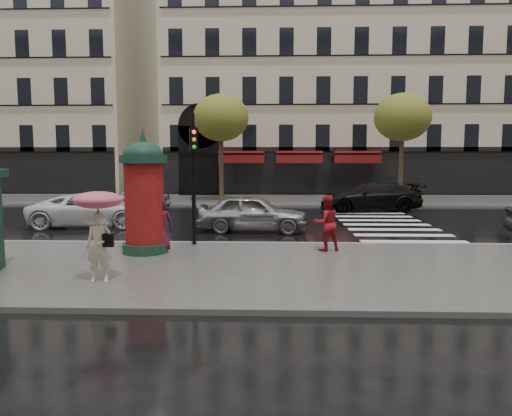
{
  "coord_description": "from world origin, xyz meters",
  "views": [
    {
      "loc": [
        1.25,
        -12.78,
        2.9
      ],
      "look_at": [
        0.74,
        1.5,
        1.39
      ],
      "focal_mm": 35.0,
      "sensor_mm": 36.0,
      "label": 1
    }
  ],
  "objects_px": {
    "car_far_silver": "(135,198)",
    "woman_umbrella": "(98,220)",
    "car_white": "(92,210)",
    "car_silver": "(253,213)",
    "traffic_light": "(194,166)",
    "woman_red": "(326,223)",
    "morris_column": "(144,193)",
    "car_black": "(371,197)",
    "man_burgundy": "(159,224)"
  },
  "relations": [
    {
      "from": "car_far_silver",
      "to": "woman_umbrella",
      "type": "bearing_deg",
      "value": 20.85
    },
    {
      "from": "car_white",
      "to": "car_far_silver",
      "type": "distance_m",
      "value": 6.21
    },
    {
      "from": "car_silver",
      "to": "car_far_silver",
      "type": "xyz_separation_m",
      "value": [
        -6.6,
        7.3,
        -0.09
      ]
    },
    {
      "from": "traffic_light",
      "to": "car_white",
      "type": "relative_size",
      "value": 0.83
    },
    {
      "from": "woman_red",
      "to": "traffic_light",
      "type": "height_order",
      "value": "traffic_light"
    },
    {
      "from": "morris_column",
      "to": "traffic_light",
      "type": "distance_m",
      "value": 1.92
    },
    {
      "from": "woman_umbrella",
      "to": "traffic_light",
      "type": "distance_m",
      "value": 4.93
    },
    {
      "from": "traffic_light",
      "to": "car_black",
      "type": "height_order",
      "value": "traffic_light"
    },
    {
      "from": "man_burgundy",
      "to": "woman_red",
      "type": "bearing_deg",
      "value": 161.33
    },
    {
      "from": "traffic_light",
      "to": "car_far_silver",
      "type": "relative_size",
      "value": 1.11
    },
    {
      "from": "woman_umbrella",
      "to": "car_silver",
      "type": "bearing_deg",
      "value": 69.45
    },
    {
      "from": "car_white",
      "to": "woman_red",
      "type": "bearing_deg",
      "value": -128.45
    },
    {
      "from": "car_silver",
      "to": "car_black",
      "type": "distance_m",
      "value": 9.29
    },
    {
      "from": "morris_column",
      "to": "woman_red",
      "type": "bearing_deg",
      "value": 5.12
    },
    {
      "from": "car_white",
      "to": "traffic_light",
      "type": "bearing_deg",
      "value": -140.37
    },
    {
      "from": "woman_umbrella",
      "to": "car_white",
      "type": "xyz_separation_m",
      "value": [
        -3.56,
        9.25,
        -0.8
      ]
    },
    {
      "from": "car_far_silver",
      "to": "car_white",
      "type": "bearing_deg",
      "value": 7.82
    },
    {
      "from": "man_burgundy",
      "to": "car_white",
      "type": "distance_m",
      "value": 7.21
    },
    {
      "from": "woman_umbrella",
      "to": "car_far_silver",
      "type": "relative_size",
      "value": 0.56
    },
    {
      "from": "traffic_light",
      "to": "car_far_silver",
      "type": "bearing_deg",
      "value": 114.36
    },
    {
      "from": "woman_red",
      "to": "car_silver",
      "type": "distance_m",
      "value": 4.95
    },
    {
      "from": "man_burgundy",
      "to": "car_black",
      "type": "distance_m",
      "value": 14.65
    },
    {
      "from": "traffic_light",
      "to": "car_silver",
      "type": "relative_size",
      "value": 0.97
    },
    {
      "from": "man_burgundy",
      "to": "car_far_silver",
      "type": "relative_size",
      "value": 0.45
    },
    {
      "from": "morris_column",
      "to": "car_far_silver",
      "type": "bearing_deg",
      "value": 106.92
    },
    {
      "from": "woman_red",
      "to": "car_white",
      "type": "xyz_separation_m",
      "value": [
        -8.94,
        5.45,
        -0.25
      ]
    },
    {
      "from": "woman_red",
      "to": "car_black",
      "type": "height_order",
      "value": "woman_red"
    },
    {
      "from": "woman_red",
      "to": "car_black",
      "type": "distance_m",
      "value": 12.11
    },
    {
      "from": "car_far_silver",
      "to": "man_burgundy",
      "type": "bearing_deg",
      "value": 26.63
    },
    {
      "from": "woman_umbrella",
      "to": "car_black",
      "type": "bearing_deg",
      "value": 59.93
    },
    {
      "from": "car_black",
      "to": "car_white",
      "type": "bearing_deg",
      "value": -69.85
    },
    {
      "from": "morris_column",
      "to": "car_silver",
      "type": "xyz_separation_m",
      "value": [
        2.91,
        4.83,
        -1.12
      ]
    },
    {
      "from": "car_white",
      "to": "car_far_silver",
      "type": "relative_size",
      "value": 1.34
    },
    {
      "from": "morris_column",
      "to": "woman_umbrella",
      "type": "bearing_deg",
      "value": -92.55
    },
    {
      "from": "man_burgundy",
      "to": "car_far_silver",
      "type": "xyz_separation_m",
      "value": [
        -4.1,
        12.12,
        -0.33
      ]
    },
    {
      "from": "man_burgundy",
      "to": "car_white",
      "type": "relative_size",
      "value": 0.34
    },
    {
      "from": "woman_red",
      "to": "man_burgundy",
      "type": "height_order",
      "value": "man_burgundy"
    },
    {
      "from": "morris_column",
      "to": "car_white",
      "type": "relative_size",
      "value": 0.73
    },
    {
      "from": "morris_column",
      "to": "car_white",
      "type": "height_order",
      "value": "morris_column"
    },
    {
      "from": "car_white",
      "to": "woman_umbrella",
      "type": "bearing_deg",
      "value": -166.04
    },
    {
      "from": "car_silver",
      "to": "car_black",
      "type": "relative_size",
      "value": 0.8
    },
    {
      "from": "car_silver",
      "to": "car_white",
      "type": "height_order",
      "value": "car_silver"
    },
    {
      "from": "car_black",
      "to": "traffic_light",
      "type": "bearing_deg",
      "value": -41.01
    },
    {
      "from": "morris_column",
      "to": "car_silver",
      "type": "height_order",
      "value": "morris_column"
    },
    {
      "from": "man_burgundy",
      "to": "car_black",
      "type": "xyz_separation_m",
      "value": [
        8.35,
        12.04,
        -0.2
      ]
    },
    {
      "from": "woman_red",
      "to": "car_far_silver",
      "type": "distance_m",
      "value": 14.69
    },
    {
      "from": "morris_column",
      "to": "traffic_light",
      "type": "xyz_separation_m",
      "value": [
        1.22,
        1.28,
        0.76
      ]
    },
    {
      "from": "woman_umbrella",
      "to": "man_burgundy",
      "type": "xyz_separation_m",
      "value": [
        0.56,
        3.34,
        -0.54
      ]
    },
    {
      "from": "woman_umbrella",
      "to": "man_burgundy",
      "type": "height_order",
      "value": "woman_umbrella"
    },
    {
      "from": "woman_umbrella",
      "to": "car_far_silver",
      "type": "bearing_deg",
      "value": 102.91
    }
  ]
}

